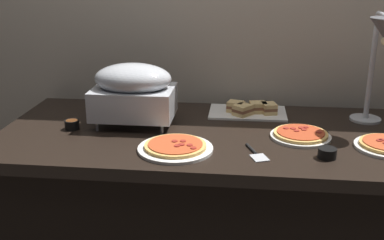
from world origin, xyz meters
name	(u,v)px	position (x,y,z in m)	size (l,w,h in m)	color
back_wall	(227,15)	(0.00, 0.50, 1.20)	(4.40, 0.04, 2.40)	#B7A893
buffet_table	(218,209)	(0.00, 0.00, 0.39)	(1.90, 0.84, 0.76)	black
chafing_dish	(133,91)	(-0.39, 0.06, 0.92)	(0.36, 0.25, 0.28)	#B7BABF
heat_lamp	(384,42)	(0.66, 0.09, 1.14)	(0.15, 0.32, 0.50)	#B7BABF
pizza_plate_front	(301,135)	(0.34, -0.03, 0.77)	(0.25, 0.25, 0.03)	white
pizza_plate_center	(175,147)	(-0.16, -0.22, 0.77)	(0.29, 0.29, 0.03)	white
sandwich_platter	(249,110)	(0.13, 0.26, 0.78)	(0.37, 0.22, 0.06)	white
sauce_cup_near	(327,153)	(0.41, -0.23, 0.78)	(0.07, 0.07, 0.04)	black
sauce_cup_far	(72,124)	(-0.64, -0.04, 0.78)	(0.06, 0.06, 0.04)	black
serving_spatula	(255,154)	(0.15, -0.23, 0.76)	(0.09, 0.17, 0.01)	#B7BABF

